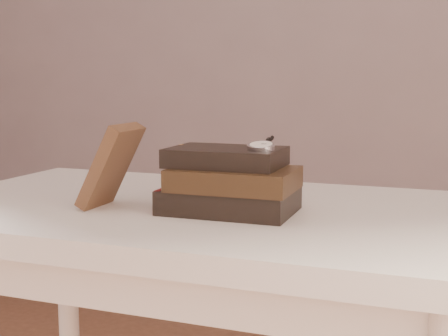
% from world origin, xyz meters
% --- Properties ---
extents(table, '(1.00, 0.60, 0.75)m').
position_xyz_m(table, '(0.00, 0.35, 0.66)').
color(table, beige).
rests_on(table, ground).
extents(book_stack, '(0.22, 0.15, 0.11)m').
position_xyz_m(book_stack, '(0.09, 0.31, 0.80)').
color(book_stack, black).
rests_on(book_stack, table).
extents(journal, '(0.09, 0.10, 0.15)m').
position_xyz_m(journal, '(-0.12, 0.27, 0.82)').
color(journal, '#3A2316').
rests_on(journal, table).
extents(pocket_watch, '(0.05, 0.15, 0.02)m').
position_xyz_m(pocket_watch, '(0.15, 0.30, 0.87)').
color(pocket_watch, silver).
rests_on(pocket_watch, book_stack).
extents(eyeglasses, '(0.09, 0.11, 0.04)m').
position_xyz_m(eyeglasses, '(0.01, 0.38, 0.81)').
color(eyeglasses, silver).
rests_on(eyeglasses, book_stack).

